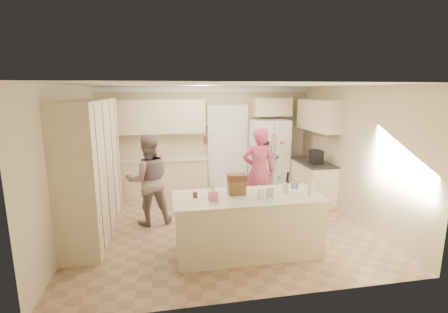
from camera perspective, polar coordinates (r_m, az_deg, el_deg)
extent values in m
cube|color=#9F7E5B|center=(6.31, -0.32, -11.95)|extent=(5.20, 4.60, 0.02)
cube|color=white|center=(5.79, -0.35, 12.57)|extent=(5.20, 4.60, 0.02)
cube|color=beige|center=(8.16, -3.21, 3.03)|extent=(5.20, 0.02, 2.60)
cube|color=beige|center=(3.74, 5.99, -7.36)|extent=(5.20, 0.02, 2.60)
cube|color=beige|center=(6.04, -25.53, -1.13)|extent=(0.02, 4.60, 2.60)
cube|color=beige|center=(6.86, 21.65, 0.60)|extent=(0.02, 4.60, 2.60)
cube|color=white|center=(8.02, -3.26, 11.70)|extent=(5.20, 0.08, 0.12)
cube|color=beige|center=(6.18, -22.19, -1.77)|extent=(0.60, 2.60, 2.35)
cube|color=beige|center=(7.97, -11.09, -3.70)|extent=(2.20, 0.60, 0.88)
cube|color=#C1B59E|center=(7.85, -11.22, -0.48)|extent=(2.24, 0.63, 0.04)
cube|color=beige|center=(7.85, -11.50, 6.89)|extent=(2.20, 0.35, 0.80)
cube|color=black|center=(8.26, 0.63, 1.39)|extent=(0.90, 0.06, 2.10)
cube|color=white|center=(8.23, 0.68, 1.35)|extent=(1.02, 0.03, 2.22)
cube|color=brown|center=(8.09, -3.05, 4.75)|extent=(0.15, 0.02, 0.20)
cube|color=brown|center=(8.13, -3.03, 2.86)|extent=(0.15, 0.02, 0.20)
cube|color=white|center=(8.21, 7.83, 0.16)|extent=(0.90, 0.70, 1.80)
cube|color=gray|center=(7.88, 8.63, -0.34)|extent=(0.02, 0.02, 1.78)
cube|color=black|center=(7.76, 7.17, 1.39)|extent=(0.22, 0.03, 0.35)
cylinder|color=silver|center=(7.82, 8.35, 0.69)|extent=(0.02, 0.02, 0.85)
cylinder|color=silver|center=(7.85, 9.04, 0.72)|extent=(0.02, 0.02, 0.85)
cube|color=beige|center=(8.28, 8.44, 8.61)|extent=(0.95, 0.35, 0.45)
cube|color=beige|center=(7.76, 15.33, -4.33)|extent=(0.60, 1.20, 0.88)
cube|color=#2D2B28|center=(7.64, 15.44, -1.01)|extent=(0.63, 1.24, 0.04)
cube|color=beige|center=(7.73, 16.12, 6.97)|extent=(0.35, 1.50, 0.70)
cube|color=black|center=(7.41, 15.90, -0.07)|extent=(0.22, 0.28, 0.30)
cube|color=beige|center=(5.19, 4.10, -11.97)|extent=(2.20, 0.90, 0.88)
cube|color=#C1B59E|center=(5.02, 4.18, -7.15)|extent=(2.28, 0.96, 0.05)
cylinder|color=white|center=(5.23, 10.99, -5.41)|extent=(0.13, 0.13, 0.15)
cube|color=pink|center=(4.79, -1.92, -6.85)|extent=(0.13, 0.13, 0.14)
cone|color=white|center=(4.76, -1.93, -5.60)|extent=(0.08, 0.08, 0.08)
cube|color=brown|center=(5.04, 2.25, -5.45)|extent=(0.26, 0.18, 0.22)
cube|color=#592D1E|center=(4.99, 2.27, -3.69)|extent=(0.28, 0.20, 0.10)
cylinder|color=#59263F|center=(4.91, -5.09, -6.73)|extent=(0.07, 0.07, 0.09)
cube|color=white|center=(4.84, 6.52, -6.59)|extent=(0.12, 0.06, 0.16)
cube|color=silver|center=(4.93, 8.03, -6.29)|extent=(0.12, 0.05, 0.16)
cylinder|color=silver|center=(5.16, 14.93, -5.31)|extent=(0.07, 0.07, 0.24)
cylinder|color=#415E97|center=(5.45, 12.00, -5.08)|extent=(0.05, 0.05, 0.09)
cylinder|color=#415E97|center=(5.48, 12.67, -5.03)|extent=(0.05, 0.05, 0.09)
imported|color=gray|center=(6.25, -13.13, -4.03)|extent=(0.94, 0.79, 1.72)
imported|color=#B24171|center=(6.56, 6.14, -2.66)|extent=(0.73, 0.55, 1.81)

